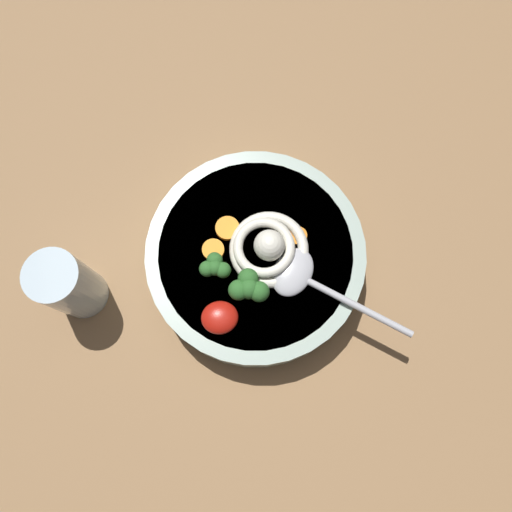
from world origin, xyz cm
name	(u,v)px	position (x,y,z in cm)	size (l,w,h in cm)	color
table_slab	(286,264)	(0.00, 0.00, 1.45)	(99.17, 99.17, 2.91)	#936D47
soup_bowl	(256,262)	(3.97, 0.48, 6.07)	(25.99, 25.99, 6.11)	#9EB2A3
noodle_pile	(268,247)	(2.57, -0.17, 10.29)	(10.14, 9.94, 4.08)	silver
soup_spoon	(302,278)	(-0.97, 3.77, 9.82)	(16.20, 12.37, 1.60)	#B7B7BC
chili_sauce_dollop	(220,318)	(8.70, 7.38, 9.95)	(4.15, 3.73, 1.87)	#B2190F
broccoli_floret_front	(215,267)	(8.72, 1.76, 10.80)	(3.59, 3.09, 2.84)	#7A9E60
broccoli_floret_beside_chili	(249,287)	(5.17, 4.57, 11.27)	(4.55, 3.91, 3.60)	#7A9E60
carrot_slice_extra_b	(213,250)	(8.85, -0.63, 9.39)	(2.58, 2.58, 0.74)	orange
carrot_slice_far	(298,236)	(-1.13, -1.41, 9.29)	(2.19, 2.19, 0.55)	orange
carrot_slice_near_spoon	(228,228)	(6.98, -3.09, 9.40)	(2.84, 2.84, 0.77)	orange
drinking_glass	(69,285)	(25.94, 1.73, 8.50)	(6.15, 6.15, 11.17)	silver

